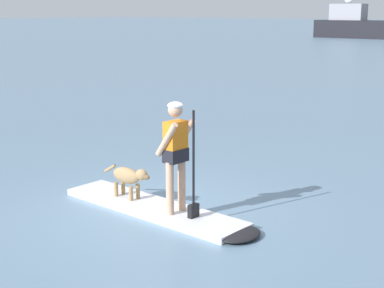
{
  "coord_description": "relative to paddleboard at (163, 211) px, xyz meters",
  "views": [
    {
      "loc": [
        5.86,
        -6.44,
        3.08
      ],
      "look_at": [
        0.0,
        1.0,
        0.9
      ],
      "focal_mm": 54.43,
      "sensor_mm": 36.0,
      "label": 1
    }
  ],
  "objects": [
    {
      "name": "ground_plane",
      "position": [
        -0.23,
        0.01,
        -0.05
      ],
      "size": [
        400.0,
        400.0,
        0.0
      ],
      "primitive_type": "plane",
      "color": "slate"
    },
    {
      "name": "paddleboard",
      "position": [
        0.0,
        0.0,
        0.0
      ],
      "size": [
        3.66,
        0.92,
        0.1
      ],
      "color": "silver",
      "rests_on": "ground_plane"
    },
    {
      "name": "moored_boat_far_starboard",
      "position": [
        -21.85,
        57.8,
        1.42
      ],
      "size": [
        8.71,
        2.73,
        4.47
      ],
      "color": "black",
      "rests_on": "ground_plane"
    },
    {
      "name": "dog",
      "position": [
        -0.77,
        0.04,
        0.41
      ],
      "size": [
        1.05,
        0.25,
        0.54
      ],
      "color": "#997A51",
      "rests_on": "paddleboard"
    },
    {
      "name": "person_paddler",
      "position": [
        0.29,
        -0.01,
        1.02
      ],
      "size": [
        0.61,
        0.49,
        1.69
      ],
      "color": "tan",
      "rests_on": "paddleboard"
    }
  ]
}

